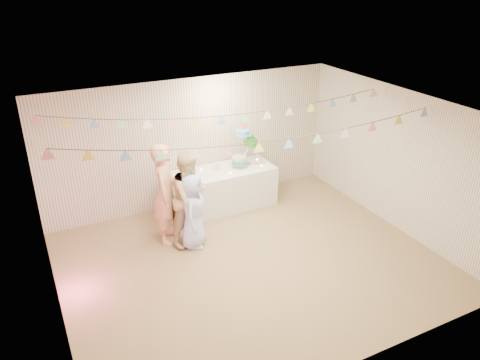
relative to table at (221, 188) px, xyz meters
name	(u,v)px	position (x,y,z in m)	size (l,w,h in m)	color
floor	(251,262)	(-0.40, -2.04, -0.40)	(6.00, 6.00, 0.00)	olive
ceiling	(253,112)	(-0.40, -2.04, 2.20)	(6.00, 6.00, 0.00)	white
back_wall	(193,143)	(-0.40, 0.46, 0.90)	(6.00, 6.00, 0.00)	silver
front_wall	(356,282)	(-0.40, -4.54, 0.90)	(6.00, 6.00, 0.00)	silver
left_wall	(47,240)	(-3.40, -2.04, 0.90)	(5.00, 5.00, 0.00)	silver
right_wall	(397,160)	(2.60, -2.04, 0.90)	(5.00, 5.00, 0.00)	silver
table	(221,188)	(0.00, 0.00, 0.00)	(2.15, 0.86, 0.81)	silver
cake_stand	(245,149)	(0.55, 0.05, 0.74)	(0.71, 0.42, 0.79)	silver
cake_bottom	(239,165)	(0.40, -0.01, 0.43)	(0.31, 0.31, 0.15)	teal
cake_middle	(250,148)	(0.73, 0.14, 0.70)	(0.27, 0.27, 0.22)	#22831C
cake_top_tier	(243,139)	(0.49, 0.02, 0.97)	(0.25, 0.25, 0.19)	#43A4D3
platter	(196,179)	(-0.56, -0.05, 0.36)	(0.30, 0.30, 0.02)	white
posy	(218,168)	(-0.04, 0.05, 0.43)	(0.15, 0.15, 0.17)	white
person_adult_a	(166,194)	(-1.39, -0.73, 0.52)	(0.67, 0.44, 1.84)	tan
person_adult_b	(190,198)	(-1.02, -0.95, 0.45)	(0.83, 0.65, 1.71)	tan
person_child	(193,211)	(-1.04, -1.10, 0.28)	(0.67, 0.43, 1.37)	#AABEF1
bunting_back	(221,110)	(-0.40, -0.94, 1.95)	(5.60, 1.10, 0.40)	pink
bunting_front	(259,135)	(-0.40, -2.24, 1.92)	(5.60, 0.90, 0.36)	#72A5E5
tealight_0	(186,180)	(-0.80, -0.15, 0.42)	(0.04, 0.04, 0.03)	#FFD88C
tealight_1	(201,169)	(-0.35, 0.18, 0.42)	(0.04, 0.04, 0.03)	#FFD88C
tealight_2	(230,173)	(0.10, -0.22, 0.42)	(0.04, 0.04, 0.03)	#FFD88C
tealight_3	(232,163)	(0.35, 0.22, 0.42)	(0.04, 0.04, 0.03)	#FFD88C
tealight_4	(261,165)	(0.82, -0.18, 0.42)	(0.04, 0.04, 0.03)	#FFD88C
tealight_5	(257,159)	(0.90, 0.15, 0.42)	(0.04, 0.04, 0.03)	#FFD88C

